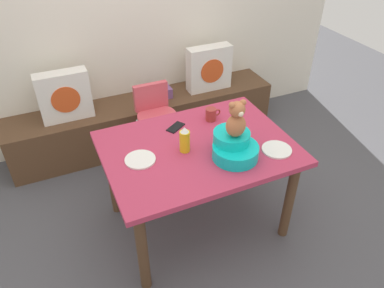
% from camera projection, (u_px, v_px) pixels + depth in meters
% --- Properties ---
extents(ground_plane, '(8.00, 8.00, 0.00)m').
position_uv_depth(ground_plane, '(197.00, 221.00, 2.96)').
color(ground_plane, '#4C4C51').
extents(back_wall, '(4.40, 0.10, 2.60)m').
position_uv_depth(back_wall, '(128.00, 4.00, 3.29)').
color(back_wall, silver).
rests_on(back_wall, ground_plane).
extents(window_bench, '(2.60, 0.44, 0.46)m').
position_uv_depth(window_bench, '(147.00, 121.00, 3.72)').
color(window_bench, brown).
rests_on(window_bench, ground_plane).
extents(pillow_floral_left, '(0.44, 0.15, 0.44)m').
position_uv_depth(pillow_floral_left, '(65.00, 96.00, 3.21)').
color(pillow_floral_left, white).
rests_on(pillow_floral_left, window_bench).
extents(pillow_floral_right, '(0.44, 0.15, 0.44)m').
position_uv_depth(pillow_floral_right, '(209.00, 68.00, 3.66)').
color(pillow_floral_right, white).
rests_on(pillow_floral_right, window_bench).
extents(book_stack, '(0.20, 0.14, 0.10)m').
position_uv_depth(book_stack, '(161.00, 93.00, 3.61)').
color(book_stack, '#7B4D85').
rests_on(book_stack, window_bench).
extents(dining_table, '(1.27, 0.94, 0.74)m').
position_uv_depth(dining_table, '(198.00, 158.00, 2.58)').
color(dining_table, '#B73351').
rests_on(dining_table, ground_plane).
extents(highchair, '(0.34, 0.45, 0.79)m').
position_uv_depth(highchair, '(157.00, 118.00, 3.22)').
color(highchair, '#D84C59').
rests_on(highchair, ground_plane).
extents(infant_seat_teal, '(0.30, 0.33, 0.16)m').
position_uv_depth(infant_seat_teal, '(234.00, 147.00, 2.40)').
color(infant_seat_teal, '#0EC5BE').
rests_on(infant_seat_teal, dining_table).
extents(teddy_bear, '(0.13, 0.12, 0.25)m').
position_uv_depth(teddy_bear, '(236.00, 120.00, 2.27)').
color(teddy_bear, '#AF673F').
rests_on(teddy_bear, infant_seat_teal).
extents(ketchup_bottle, '(0.07, 0.07, 0.18)m').
position_uv_depth(ketchup_bottle, '(185.00, 140.00, 2.43)').
color(ketchup_bottle, gold).
rests_on(ketchup_bottle, dining_table).
extents(coffee_mug, '(0.12, 0.08, 0.09)m').
position_uv_depth(coffee_mug, '(211.00, 114.00, 2.76)').
color(coffee_mug, '#9E332D').
rests_on(coffee_mug, dining_table).
extents(dinner_plate_near, '(0.20, 0.20, 0.01)m').
position_uv_depth(dinner_plate_near, '(140.00, 160.00, 2.40)').
color(dinner_plate_near, white).
rests_on(dinner_plate_near, dining_table).
extents(dinner_plate_far, '(0.20, 0.20, 0.01)m').
position_uv_depth(dinner_plate_far, '(277.00, 150.00, 2.48)').
color(dinner_plate_far, white).
rests_on(dinner_plate_far, dining_table).
extents(cell_phone, '(0.16, 0.14, 0.01)m').
position_uv_depth(cell_phone, '(176.00, 127.00, 2.70)').
color(cell_phone, black).
rests_on(cell_phone, dining_table).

